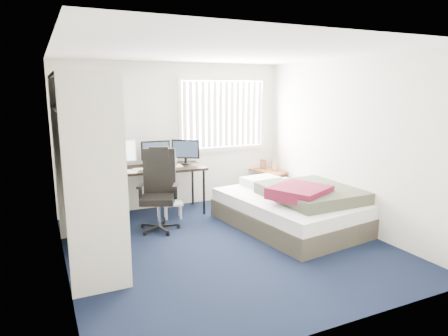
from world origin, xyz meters
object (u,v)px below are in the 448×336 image
desk (154,166)px  nightstand (268,173)px  office_chair (159,198)px  bed (295,207)px

desk → nightstand: bearing=2.4°
office_chair → nightstand: 2.52m
office_chair → desk: bearing=78.8°
office_chair → bed: bearing=-22.0°
desk → bed: size_ratio=0.70×
nightstand → bed: 1.67m
desk → nightstand: desk is taller
nightstand → bed: nightstand is taller
nightstand → office_chair: bearing=-160.8°
nightstand → bed: bearing=-106.8°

